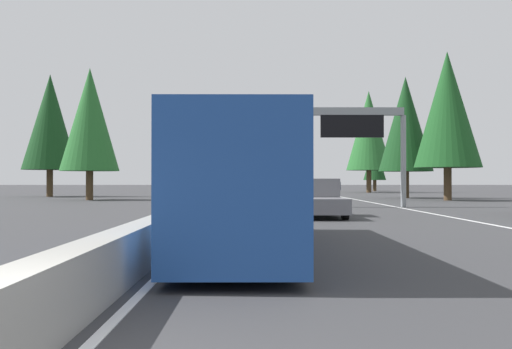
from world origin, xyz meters
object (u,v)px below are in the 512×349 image
(conifer_right_near, at_px, (447,110))
(conifer_right_far, at_px, (369,131))
(bus_far_center, at_px, (241,182))
(pickup_far_left, at_px, (320,198))
(sedan_near_right, at_px, (251,186))
(conifer_right_mid, at_px, (406,124))
(conifer_right_distant, at_px, (375,160))
(sign_gantry_overhead, at_px, (314,128))
(conifer_left_near, at_px, (90,120))
(conifer_left_mid, at_px, (50,122))
(minivan_distant_b, at_px, (275,186))

(conifer_right_near, xyz_separation_m, conifer_right_far, (31.98, 0.29, 1.01))
(bus_far_center, bearing_deg, pickup_far_left, -15.69)
(sedan_near_right, distance_m, conifer_right_mid, 54.23)
(pickup_far_left, distance_m, conifer_right_distant, 66.61)
(sign_gantry_overhead, height_order, conifer_right_mid, conifer_right_mid)
(sedan_near_right, xyz_separation_m, conifer_left_near, (-56.82, 14.43, 6.61))
(sign_gantry_overhead, distance_m, conifer_right_distant, 56.93)
(conifer_left_near, distance_m, conifer_left_mid, 13.02)
(pickup_far_left, bearing_deg, conifer_right_distant, -14.69)
(minivan_distant_b, xyz_separation_m, conifer_left_near, (-31.19, 18.07, 6.34))
(conifer_right_mid, bearing_deg, sign_gantry_overhead, 148.84)
(pickup_far_left, distance_m, conifer_left_near, 29.98)
(bus_far_center, height_order, conifer_right_distant, conifer_right_distant)
(conifer_right_mid, xyz_separation_m, conifer_left_near, (-5.36, 30.17, -0.15))
(pickup_far_left, xyz_separation_m, conifer_left_near, (23.03, 18.10, 6.38))
(sign_gantry_overhead, distance_m, minivan_distant_b, 44.74)
(conifer_right_near, height_order, conifer_left_near, conifer_right_near)
(conifer_right_near, height_order, conifer_right_mid, conifer_right_near)
(pickup_far_left, relative_size, minivan_distant_b, 1.12)
(minivan_distant_b, distance_m, conifer_left_mid, 33.61)
(sign_gantry_overhead, xyz_separation_m, conifer_left_mid, (23.95, 26.36, 2.91))
(pickup_far_left, bearing_deg, sedan_near_right, 2.63)
(conifer_right_far, distance_m, conifer_left_mid, 44.21)
(conifer_right_near, distance_m, conifer_left_near, 32.12)
(sedan_near_right, bearing_deg, sign_gantry_overhead, -176.38)
(conifer_right_far, bearing_deg, conifer_right_near, -179.48)
(sign_gantry_overhead, height_order, sedan_near_right, sign_gantry_overhead)
(conifer_left_near, bearing_deg, conifer_right_near, -92.05)
(conifer_right_distant, xyz_separation_m, conifer_left_mid, (-30.66, 42.46, 3.08))
(sign_gantry_overhead, distance_m, conifer_right_mid, 21.96)
(minivan_distant_b, relative_size, conifer_right_mid, 0.41)
(pickup_far_left, relative_size, conifer_right_near, 0.42)
(conifer_right_near, distance_m, conifer_right_mid, 6.82)
(conifer_right_near, bearing_deg, sedan_near_right, 16.95)
(conifer_right_mid, xyz_separation_m, conifer_right_distant, (35.91, -4.79, -2.34))
(pickup_far_left, bearing_deg, bus_far_center, 164.31)
(minivan_distant_b, xyz_separation_m, conifer_right_mid, (-25.83, -12.10, 6.49))
(minivan_distant_b, distance_m, conifer_right_near, 35.96)
(sedan_near_right, height_order, conifer_right_near, conifer_right_near)
(conifer_right_mid, relative_size, conifer_left_near, 1.02)
(conifer_right_near, xyz_separation_m, conifer_left_mid, (11.76, 39.59, 0.10))
(sign_gantry_overhead, relative_size, conifer_left_near, 1.06)
(conifer_right_mid, height_order, conifer_right_distant, conifer_right_mid)
(sedan_near_right, bearing_deg, conifer_right_far, -146.23)
(conifer_left_mid, bearing_deg, sign_gantry_overhead, -132.25)
(conifer_right_mid, distance_m, conifer_right_far, 25.58)
(conifer_right_near, distance_m, conifer_right_distant, 42.62)
(conifer_right_far, bearing_deg, bus_far_center, 165.45)
(conifer_left_mid, bearing_deg, conifer_right_far, -62.77)
(conifer_left_near, bearing_deg, minivan_distant_b, -30.08)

